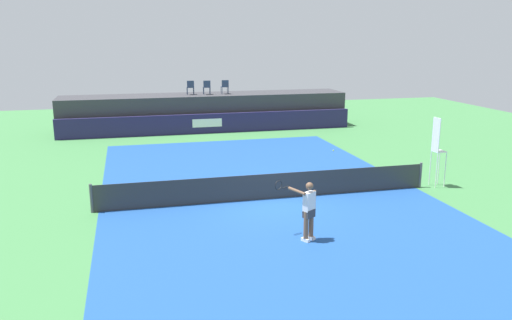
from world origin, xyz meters
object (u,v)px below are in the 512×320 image
spectator_chair_far_left (190,87)px  net_post_far (420,175)px  spectator_chair_center (225,86)px  tennis_ball (333,150)px  tennis_player (308,209)px  spectator_chair_left (207,87)px  net_post_near (91,198)px  umpire_chair (437,147)px

spectator_chair_far_left → net_post_far: spectator_chair_far_left is taller
spectator_chair_center → tennis_ball: bearing=-62.9°
tennis_player → net_post_far: bearing=33.6°
spectator_chair_far_left → tennis_player: bearing=-87.0°
net_post_far → spectator_chair_left: bearing=112.2°
spectator_chair_left → net_post_near: 16.42m
spectator_chair_far_left → tennis_ball: bearing=-52.4°
umpire_chair → tennis_ball: umpire_chair is taller
umpire_chair → net_post_near: size_ratio=2.76×
spectator_chair_center → umpire_chair: spectator_chair_center is taller
umpire_chair → tennis_player: size_ratio=1.56×
spectator_chair_center → net_post_near: 16.94m
net_post_far → tennis_player: tennis_player is taller
spectator_chair_left → tennis_ball: spectator_chair_left is taller
spectator_chair_far_left → spectator_chair_left: 1.03m
tennis_player → spectator_chair_left: bearing=90.0°
net_post_near → tennis_ball: 13.52m
spectator_chair_center → tennis_player: 19.25m
net_post_near → umpire_chair: bearing=-0.0°
net_post_near → tennis_player: tennis_player is taller
spectator_chair_left → tennis_ball: 10.02m
spectator_chair_center → net_post_far: bearing=-71.8°
net_post_far → tennis_ball: net_post_far is taller
tennis_player → spectator_chair_center: bearing=86.5°
spectator_chair_center → tennis_ball: spectator_chair_center is taller
spectator_chair_left → spectator_chair_center: 1.17m
spectator_chair_center → net_post_far: 16.01m
spectator_chair_far_left → spectator_chair_left: bearing=-9.1°
spectator_chair_center → net_post_near: spectator_chair_center is taller
umpire_chair → spectator_chair_far_left: bearing=117.1°
spectator_chair_center → umpire_chair: size_ratio=0.32×
tennis_player → net_post_near: bearing=147.0°
tennis_player → tennis_ball: tennis_player is taller
net_post_far → net_post_near: bearing=180.0°
spectator_chair_far_left → net_post_far: (7.14, -15.17, -2.19)m
net_post_near → tennis_ball: size_ratio=14.71×
umpire_chair → net_post_near: (-13.04, 0.01, -1.09)m
net_post_far → spectator_chair_center: bearing=108.2°
tennis_player → tennis_ball: (5.32, 11.01, -0.92)m
spectator_chair_left → net_post_near: size_ratio=0.89×
spectator_chair_center → net_post_far: spectator_chair_center is taller
spectator_chair_far_left → tennis_ball: (6.33, -8.23, -2.66)m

